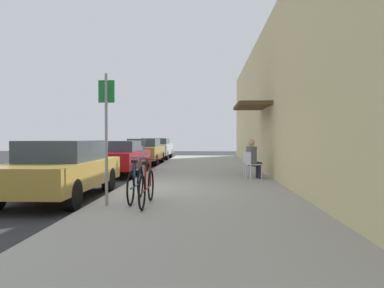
{
  "coord_description": "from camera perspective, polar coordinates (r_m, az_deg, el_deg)",
  "views": [
    {
      "loc": [
        2.4,
        -9.79,
        1.46
      ],
      "look_at": [
        1.8,
        4.22,
        1.22
      ],
      "focal_mm": 34.98,
      "sensor_mm": 36.0,
      "label": 1
    }
  ],
  "objects": [
    {
      "name": "cafe_chair_0",
      "position": [
        12.39,
        9.05,
        -2.9
      ],
      "size": [
        0.56,
        0.56,
        0.87
      ],
      "color": "silver",
      "rests_on": "sidewalk_slab"
    },
    {
      "name": "bicycle_0",
      "position": [
        7.49,
        -6.92,
        -6.55
      ],
      "size": [
        0.46,
        1.71,
        0.9
      ],
      "color": "black",
      "rests_on": "sidewalk_slab"
    },
    {
      "name": "bicycle_1",
      "position": [
        8.01,
        -8.56,
        -6.07
      ],
      "size": [
        0.46,
        1.71,
        0.9
      ],
      "color": "black",
      "rests_on": "sidewalk_slab"
    },
    {
      "name": "street_sign",
      "position": [
        7.54,
        -12.92,
        2.32
      ],
      "size": [
        0.32,
        0.06,
        2.6
      ],
      "color": "gray",
      "rests_on": "sidewalk_slab"
    },
    {
      "name": "parked_car_0",
      "position": [
        9.42,
        -19.39,
        -3.58
      ],
      "size": [
        1.8,
        4.4,
        1.39
      ],
      "color": "#A58433",
      "rests_on": "ground_plane"
    },
    {
      "name": "parked_car_2",
      "position": [
        20.57,
        -7.33,
        -1.04
      ],
      "size": [
        1.8,
        4.4,
        1.4
      ],
      "color": "#A58433",
      "rests_on": "ground_plane"
    },
    {
      "name": "parking_meter",
      "position": [
        11.37,
        -7.42,
        -1.91
      ],
      "size": [
        0.12,
        0.1,
        1.32
      ],
      "color": "slate",
      "rests_on": "sidewalk_slab"
    },
    {
      "name": "parked_car_1",
      "position": [
        14.87,
        -11.15,
        -1.93
      ],
      "size": [
        1.8,
        4.4,
        1.33
      ],
      "color": "maroon",
      "rests_on": "ground_plane"
    },
    {
      "name": "sidewalk_slab",
      "position": [
        11.87,
        1.74,
        -5.79
      ],
      "size": [
        4.5,
        32.0,
        0.12
      ],
      "primitive_type": "cube",
      "color": "#9E9B93",
      "rests_on": "ground_plane"
    },
    {
      "name": "building_facade",
      "position": [
        12.09,
        13.27,
        7.43
      ],
      "size": [
        1.4,
        32.0,
        5.65
      ],
      "color": "beige",
      "rests_on": "ground_plane"
    },
    {
      "name": "parked_car_3",
      "position": [
        25.7,
        -5.35,
        -0.6
      ],
      "size": [
        1.8,
        4.4,
        1.41
      ],
      "color": "#B7B7BC",
      "rests_on": "ground_plane"
    },
    {
      "name": "seated_patron_0",
      "position": [
        12.4,
        9.3,
        -2.0
      ],
      "size": [
        0.51,
        0.46,
        1.29
      ],
      "color": "#232838",
      "rests_on": "sidewalk_slab"
    },
    {
      "name": "ground_plane",
      "position": [
        10.18,
        -11.28,
        -7.28
      ],
      "size": [
        60.0,
        60.0,
        0.0
      ],
      "primitive_type": "plane",
      "color": "#2D2D30"
    },
    {
      "name": "cafe_chair_1",
      "position": [
        13.18,
        8.64,
        -2.66
      ],
      "size": [
        0.53,
        0.53,
        0.87
      ],
      "color": "silver",
      "rests_on": "sidewalk_slab"
    }
  ]
}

